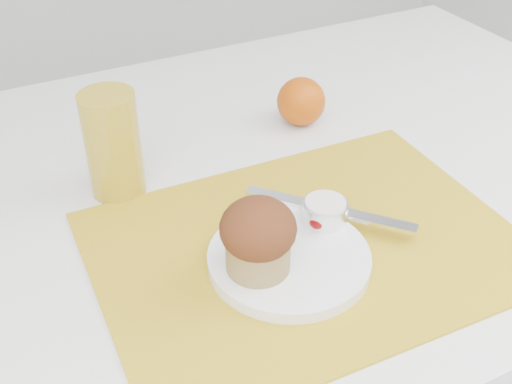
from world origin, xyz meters
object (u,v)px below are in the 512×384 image
juice_glass (113,145)px  muffin (258,236)px  orange (301,102)px  plate (289,259)px  table (272,350)px

juice_glass → muffin: 0.24m
orange → juice_glass: bearing=-171.1°
plate → juice_glass: 0.26m
table → juice_glass: 0.49m
plate → orange: bearing=57.7°
table → juice_glass: bearing=168.8°
juice_glass → muffin: juice_glass is taller
juice_glass → table: bearing=-11.2°
table → plate: 0.44m
orange → juice_glass: juice_glass is taller
table → plate: plate is taller
juice_glass → muffin: bearing=-69.9°
table → muffin: bearing=-123.3°
orange → muffin: muffin is taller
table → orange: size_ratio=16.70×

